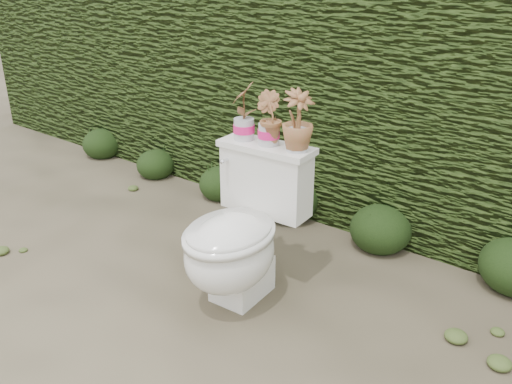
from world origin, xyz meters
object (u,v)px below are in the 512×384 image
Objects in this scene: toilet at (239,237)px; potted_plant_right at (297,122)px; potted_plant_center at (269,120)px; potted_plant_left at (244,112)px.

potted_plant_right is at bearing 53.61° from toilet.
potted_plant_center is 0.89× the size of potted_plant_right.
toilet is at bearing 170.19° from potted_plant_right.
potted_plant_left is 0.15m from potted_plant_center.
potted_plant_right is at bearing -167.35° from potted_plant_center.
toilet is 2.69× the size of potted_plant_left.
potted_plant_left reaches higher than potted_plant_center.
potted_plant_right is at bearing 70.26° from potted_plant_left.
toilet is 0.60m from potted_plant_center.
potted_plant_left is at bearing 119.95° from toilet.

